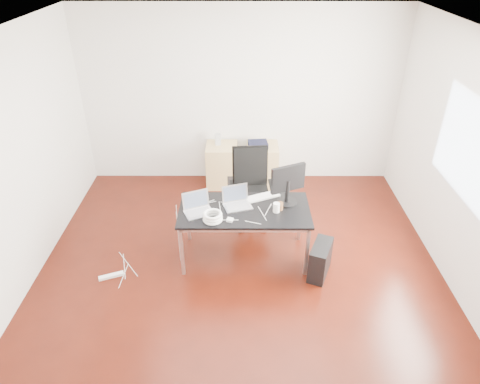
{
  "coord_description": "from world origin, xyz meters",
  "views": [
    {
      "loc": [
        0.01,
        -4.01,
        3.61
      ],
      "look_at": [
        0.0,
        0.55,
        0.85
      ],
      "focal_mm": 32.0,
      "sensor_mm": 36.0,
      "label": 1
    }
  ],
  "objects_px": {
    "desk": "(244,213)",
    "filing_cabinet_right": "(262,165)",
    "office_chair": "(251,183)",
    "pc_tower": "(320,260)",
    "filing_cabinet_left": "(222,165)"
  },
  "relations": [
    {
      "from": "desk",
      "to": "pc_tower",
      "type": "relative_size",
      "value": 3.56
    },
    {
      "from": "desk",
      "to": "filing_cabinet_left",
      "type": "relative_size",
      "value": 2.29
    },
    {
      "from": "desk",
      "to": "office_chair",
      "type": "bearing_deg",
      "value": 83.49
    },
    {
      "from": "desk",
      "to": "office_chair",
      "type": "distance_m",
      "value": 0.85
    },
    {
      "from": "filing_cabinet_right",
      "to": "pc_tower",
      "type": "height_order",
      "value": "filing_cabinet_right"
    },
    {
      "from": "office_chair",
      "to": "pc_tower",
      "type": "distance_m",
      "value": 1.5
    },
    {
      "from": "filing_cabinet_right",
      "to": "office_chair",
      "type": "bearing_deg",
      "value": -101.41
    },
    {
      "from": "filing_cabinet_left",
      "to": "pc_tower",
      "type": "bearing_deg",
      "value": -60.23
    },
    {
      "from": "office_chair",
      "to": "pc_tower",
      "type": "xyz_separation_m",
      "value": [
        0.83,
        -1.19,
        -0.39
      ]
    },
    {
      "from": "desk",
      "to": "filing_cabinet_right",
      "type": "distance_m",
      "value": 1.94
    },
    {
      "from": "filing_cabinet_left",
      "to": "pc_tower",
      "type": "relative_size",
      "value": 1.56
    },
    {
      "from": "pc_tower",
      "to": "desk",
      "type": "bearing_deg",
      "value": -178.25
    },
    {
      "from": "filing_cabinet_right",
      "to": "desk",
      "type": "bearing_deg",
      "value": -99.23
    },
    {
      "from": "office_chair",
      "to": "filing_cabinet_right",
      "type": "height_order",
      "value": "office_chair"
    },
    {
      "from": "filing_cabinet_left",
      "to": "filing_cabinet_right",
      "type": "bearing_deg",
      "value": 0.0
    }
  ]
}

